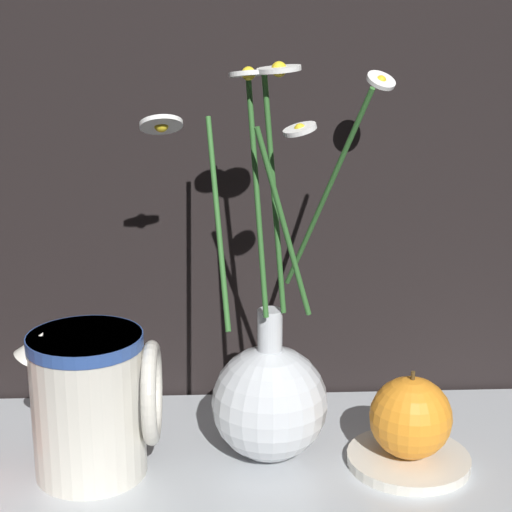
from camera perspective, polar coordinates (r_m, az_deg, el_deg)
name	(u,v)px	position (r m, az deg, el deg)	size (l,w,h in m)	color
ground_plane	(250,479)	(0.86, -0.42, -14.62)	(6.00, 6.00, 0.00)	black
shelf	(250,473)	(0.86, -0.43, -14.28)	(0.77, 0.33, 0.01)	#B2B7BC
vase_with_flowers	(269,393)	(0.84, 0.90, -9.10)	(0.25, 0.16, 0.38)	silver
ceramic_pitcher	(93,396)	(0.83, -10.83, -9.17)	(0.13, 0.11, 0.15)	beige
saucer_plate	(408,458)	(0.87, 10.10, -13.15)	(0.12, 0.12, 0.01)	silver
orange_fruit	(410,417)	(0.85, 10.24, -10.50)	(0.08, 0.08, 0.09)	orange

